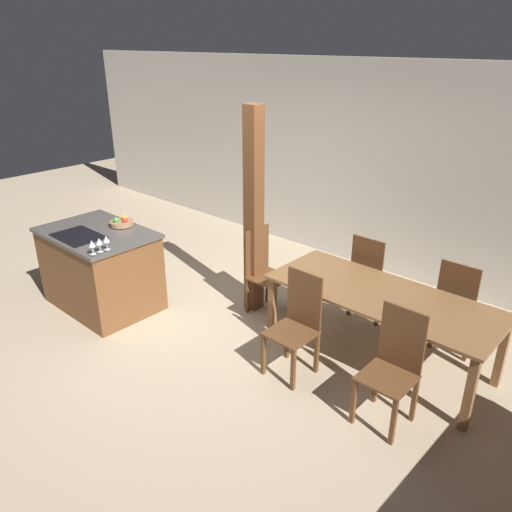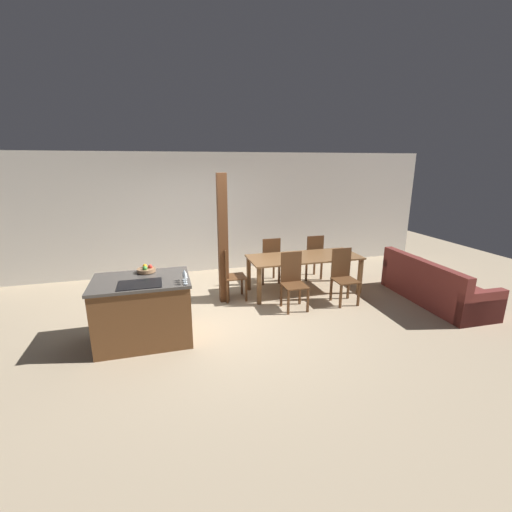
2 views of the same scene
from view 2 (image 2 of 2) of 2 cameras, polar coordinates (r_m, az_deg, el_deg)
name	(u,v)px [view 2 (image 2 of 2)]	position (r m, az deg, el deg)	size (l,w,h in m)	color
ground_plane	(225,317)	(5.80, -5.27, -10.03)	(16.00, 16.00, 0.00)	tan
wall_back	(202,213)	(7.96, -9.02, 7.01)	(11.20, 0.08, 2.70)	silver
kitchen_island	(144,310)	(5.14, -18.24, -8.55)	(1.31, 0.91, 0.94)	brown
fruit_bowl	(146,269)	(5.24, -17.81, -2.16)	(0.26, 0.26, 0.10)	#99704C
wine_glass_near	(185,276)	(4.57, -11.72, -3.28)	(0.07, 0.07, 0.15)	silver
wine_glass_middle	(185,274)	(4.65, -11.79, -2.97)	(0.07, 0.07, 0.15)	silver
wine_glass_far	(184,272)	(4.72, -11.87, -2.67)	(0.07, 0.07, 0.15)	silver
dining_table	(304,260)	(6.70, 8.03, -0.74)	(2.17, 0.88, 0.72)	brown
dining_chair_near_left	(293,280)	(5.98, 6.19, -4.03)	(0.40, 0.40, 0.99)	brown
dining_chair_near_right	(343,275)	(6.39, 14.36, -3.15)	(0.40, 0.40, 0.99)	brown
dining_chair_far_left	(270,260)	(7.16, 2.31, -0.67)	(0.40, 0.40, 0.99)	brown
dining_chair_far_right	(313,257)	(7.51, 9.41, -0.11)	(0.40, 0.40, 0.99)	brown
dining_chair_head_end	(230,273)	(6.31, -4.33, -2.92)	(0.40, 0.40, 0.99)	brown
couch	(433,287)	(7.07, 27.47, -4.66)	(0.88, 2.09, 0.81)	maroon
timber_post	(223,240)	(6.09, -5.55, 2.72)	(0.16, 0.16, 2.31)	brown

